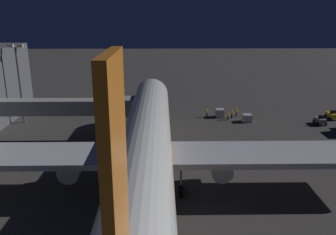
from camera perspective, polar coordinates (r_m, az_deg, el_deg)
name	(u,v)px	position (r m, az deg, el deg)	size (l,w,h in m)	color
ground_plane	(150,154)	(54.75, -3.02, -5.90)	(320.00, 320.00, 0.00)	#383533
airliner_at_gate	(145,150)	(41.06, -3.74, -5.35)	(54.74, 63.62, 19.72)	silver
jet_bridge	(72,107)	(61.05, -15.38, 1.65)	(24.92, 3.40, 7.29)	#9E9E99
apron_floodlight_mast	(19,77)	(73.27, -23.15, 6.03)	(2.90, 0.50, 15.35)	#59595E
baggage_tug_spare	(332,115)	(79.20, 25.16, 0.34)	(1.86, 2.66, 1.95)	yellow
baggage_tug_lead	(320,120)	(74.54, 23.59, -0.43)	(1.86, 2.57, 1.95)	slate
baggage_container_near_belt	(247,118)	(71.75, 12.78, -0.08)	(1.76, 1.77, 1.49)	#B7BABF
baggage_container_mid_row	(220,113)	(73.89, 8.43, 0.74)	(1.68, 1.80, 1.70)	#B7BABF
ground_crew_near_nose_gear	(207,112)	(73.57, 6.37, 0.84)	(0.40, 0.40, 1.74)	black
ground_crew_marshaller_fwd	(232,113)	(73.29, 10.38, 0.66)	(0.40, 0.40, 1.87)	black
ground_crew_by_tug	(237,112)	(74.85, 11.14, 0.92)	(0.40, 0.40, 1.78)	black
ground_crew_walking_aft	(228,116)	(71.92, 9.76, 0.30)	(0.40, 0.40, 1.69)	black
traffic_cone_nose_port	(163,118)	(71.33, -0.78, -0.14)	(0.36, 0.36, 0.55)	orange
traffic_cone_nose_starboard	(142,118)	(71.45, -4.31, -0.16)	(0.36, 0.36, 0.55)	orange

